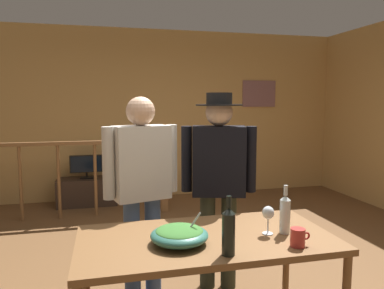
# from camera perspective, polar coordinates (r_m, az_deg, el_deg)

# --- Properties ---
(ground_plane) EXTENTS (8.58, 8.58, 0.00)m
(ground_plane) POSITION_cam_1_polar(r_m,az_deg,el_deg) (3.39, 3.44, -21.44)
(ground_plane) COLOR brown
(back_wall) EXTENTS (6.39, 0.10, 2.78)m
(back_wall) POSITION_cam_1_polar(r_m,az_deg,el_deg) (6.23, -5.41, 4.70)
(back_wall) COLOR tan
(back_wall) RESTS_ON ground_plane
(framed_picture) EXTENTS (0.62, 0.03, 0.46)m
(framed_picture) POSITION_cam_1_polar(r_m,az_deg,el_deg) (6.67, 10.35, 7.76)
(framed_picture) COLOR #855B5F
(stair_railing) EXTENTS (2.99, 0.10, 1.11)m
(stair_railing) POSITION_cam_1_polar(r_m,az_deg,el_deg) (5.28, -15.08, -3.60)
(stair_railing) COLOR brown
(stair_railing) RESTS_ON ground_plane
(tv_console) EXTENTS (0.90, 0.40, 0.42)m
(tv_console) POSITION_cam_1_polar(r_m,az_deg,el_deg) (5.98, -15.92, -7.02)
(tv_console) COLOR #38281E
(tv_console) RESTS_ON ground_plane
(flat_screen_tv) EXTENTS (0.49, 0.12, 0.37)m
(flat_screen_tv) POSITION_cam_1_polar(r_m,az_deg,el_deg) (5.87, -16.07, -3.01)
(flat_screen_tv) COLOR black
(flat_screen_tv) RESTS_ON tv_console
(serving_table) EXTENTS (1.58, 0.80, 0.76)m
(serving_table) POSITION_cam_1_polar(r_m,az_deg,el_deg) (2.39, 2.24, -15.58)
(serving_table) COLOR brown
(serving_table) RESTS_ON ground_plane
(salad_bowl) EXTENTS (0.34, 0.34, 0.18)m
(salad_bowl) POSITION_cam_1_polar(r_m,az_deg,el_deg) (2.23, -1.97, -13.77)
(salad_bowl) COLOR #337060
(salad_bowl) RESTS_ON serving_table
(wine_glass) EXTENTS (0.08, 0.08, 0.18)m
(wine_glass) POSITION_cam_1_polar(r_m,az_deg,el_deg) (2.41, 11.73, -10.52)
(wine_glass) COLOR silver
(wine_glass) RESTS_ON serving_table
(wine_bottle_dark) EXTENTS (0.07, 0.07, 0.33)m
(wine_bottle_dark) POSITION_cam_1_polar(r_m,az_deg,el_deg) (2.06, 5.69, -13.13)
(wine_bottle_dark) COLOR black
(wine_bottle_dark) RESTS_ON serving_table
(wine_bottle_clear) EXTENTS (0.07, 0.07, 0.31)m
(wine_bottle_clear) POSITION_cam_1_polar(r_m,az_deg,el_deg) (2.45, 14.23, -10.33)
(wine_bottle_clear) COLOR silver
(wine_bottle_clear) RESTS_ON serving_table
(mug_red) EXTENTS (0.12, 0.08, 0.11)m
(mug_red) POSITION_cam_1_polar(r_m,az_deg,el_deg) (2.28, 16.13, -13.68)
(mug_red) COLOR #B7332D
(mug_red) RESTS_ON serving_table
(person_standing_left) EXTENTS (0.60, 0.33, 1.64)m
(person_standing_left) POSITION_cam_1_polar(r_m,az_deg,el_deg) (2.97, -7.82, -5.47)
(person_standing_left) COLOR #3D5684
(person_standing_left) RESTS_ON ground_plane
(person_standing_right) EXTENTS (0.61, 0.39, 1.67)m
(person_standing_right) POSITION_cam_1_polar(r_m,az_deg,el_deg) (3.09, 4.15, -4.44)
(person_standing_right) COLOR #2D3323
(person_standing_right) RESTS_ON ground_plane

